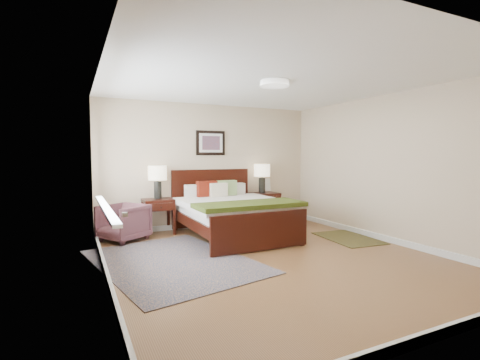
# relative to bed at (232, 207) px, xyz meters

# --- Properties ---
(floor) EXTENTS (5.00, 5.00, 0.00)m
(floor) POSITION_rel_bed_xyz_m (0.00, -1.44, -0.54)
(floor) COLOR brown
(floor) RESTS_ON ground
(back_wall) EXTENTS (4.50, 0.04, 2.50)m
(back_wall) POSITION_rel_bed_xyz_m (0.00, 1.06, 0.71)
(back_wall) COLOR #C1AB8B
(back_wall) RESTS_ON ground
(front_wall) EXTENTS (4.50, 0.04, 2.50)m
(front_wall) POSITION_rel_bed_xyz_m (0.00, -3.94, 0.71)
(front_wall) COLOR #C1AB8B
(front_wall) RESTS_ON ground
(left_wall) EXTENTS (0.04, 5.00, 2.50)m
(left_wall) POSITION_rel_bed_xyz_m (-2.25, -1.44, 0.71)
(left_wall) COLOR #C1AB8B
(left_wall) RESTS_ON ground
(right_wall) EXTENTS (0.04, 5.00, 2.50)m
(right_wall) POSITION_rel_bed_xyz_m (2.25, -1.44, 0.71)
(right_wall) COLOR #C1AB8B
(right_wall) RESTS_ON ground
(ceiling) EXTENTS (4.50, 5.00, 0.02)m
(ceiling) POSITION_rel_bed_xyz_m (0.00, -1.44, 1.96)
(ceiling) COLOR white
(ceiling) RESTS_ON back_wall
(window) EXTENTS (0.11, 2.72, 1.32)m
(window) POSITION_rel_bed_xyz_m (-2.19, -0.74, 0.84)
(window) COLOR silver
(window) RESTS_ON left_wall
(door) EXTENTS (0.06, 1.00, 2.18)m
(door) POSITION_rel_bed_xyz_m (-2.23, -3.19, 0.54)
(door) COLOR silver
(door) RESTS_ON ground
(ceil_fixture) EXTENTS (0.44, 0.44, 0.08)m
(ceil_fixture) POSITION_rel_bed_xyz_m (0.00, -1.44, 1.93)
(ceil_fixture) COLOR white
(ceil_fixture) RESTS_ON ceiling
(bed) EXTENTS (1.78, 2.16, 1.16)m
(bed) POSITION_rel_bed_xyz_m (0.00, 0.00, 0.00)
(bed) COLOR black
(bed) RESTS_ON ground
(wall_art) EXTENTS (0.62, 0.05, 0.50)m
(wall_art) POSITION_rel_bed_xyz_m (0.00, 1.03, 1.18)
(wall_art) COLOR black
(wall_art) RESTS_ON back_wall
(nightstand_left) EXTENTS (0.55, 0.50, 0.66)m
(nightstand_left) POSITION_rel_bed_xyz_m (-1.14, 0.81, -0.00)
(nightstand_left) COLOR black
(nightstand_left) RESTS_ON ground
(nightstand_right) EXTENTS (0.67, 0.50, 0.67)m
(nightstand_right) POSITION_rel_bed_xyz_m (1.09, 0.82, -0.13)
(nightstand_right) COLOR black
(nightstand_right) RESTS_ON ground
(lamp_left) EXTENTS (0.34, 0.34, 0.61)m
(lamp_left) POSITION_rel_bed_xyz_m (-1.14, 0.83, 0.55)
(lamp_left) COLOR black
(lamp_left) RESTS_ON nightstand_left
(lamp_right) EXTENTS (0.34, 0.34, 0.61)m
(lamp_right) POSITION_rel_bed_xyz_m (1.09, 0.83, 0.56)
(lamp_right) COLOR black
(lamp_right) RESTS_ON nightstand_right
(armchair) EXTENTS (0.95, 0.95, 0.63)m
(armchair) POSITION_rel_bed_xyz_m (-1.80, 0.54, -0.22)
(armchair) COLOR brown
(armchair) RESTS_ON ground
(rug_persian) EXTENTS (2.29, 2.88, 0.01)m
(rug_persian) POSITION_rel_bed_xyz_m (-1.35, -0.99, -0.53)
(rug_persian) COLOR #0C1F3F
(rug_persian) RESTS_ON ground
(rug_navy) EXTENTS (0.90, 1.25, 0.01)m
(rug_navy) POSITION_rel_bed_xyz_m (1.80, -1.02, -0.53)
(rug_navy) COLOR black
(rug_navy) RESTS_ON ground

